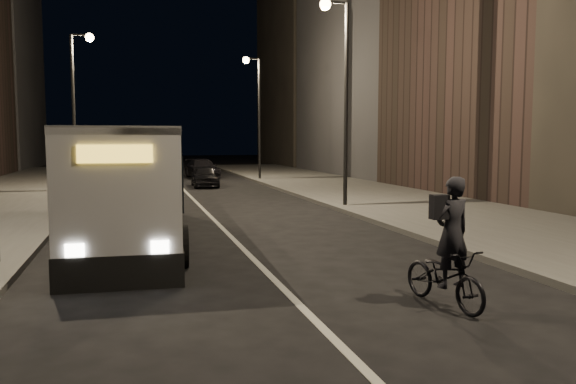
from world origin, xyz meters
TOP-DOWN VIEW (x-y plane):
  - ground at (0.00, 0.00)m, footprint 180.00×180.00m
  - sidewalk_right at (8.50, 14.00)m, footprint 7.00×70.00m
  - building_row_right at (16.00, 27.50)m, footprint 8.00×61.00m
  - streetlight_right_mid at (5.33, 12.00)m, footprint 1.20×0.44m
  - streetlight_right_far at (5.33, 28.00)m, footprint 1.20×0.44m
  - streetlight_left_far at (-5.33, 22.00)m, footprint 1.20×0.44m
  - city_bus at (-2.70, 7.11)m, footprint 3.12×11.49m
  - cyclist_on_bicycle at (2.35, -1.05)m, footprint 0.99×2.01m
  - car_near at (1.39, 24.10)m, footprint 1.59×3.72m
  - car_mid at (-3.01, 25.42)m, footprint 2.00×4.58m
  - car_far at (2.13, 31.66)m, footprint 2.33×4.90m

SIDE VIEW (x-z plane):
  - ground at x=0.00m, z-range 0.00..0.00m
  - sidewalk_right at x=8.50m, z-range 0.00..0.16m
  - car_near at x=1.39m, z-range 0.00..1.25m
  - car_far at x=2.13m, z-range 0.00..1.38m
  - car_mid at x=-3.01m, z-range 0.00..1.46m
  - cyclist_on_bicycle at x=2.35m, z-range -0.37..1.84m
  - city_bus at x=-2.70m, z-range 0.14..3.20m
  - streetlight_right_mid at x=5.33m, z-range 1.30..9.42m
  - streetlight_right_far at x=5.33m, z-range 1.30..9.42m
  - streetlight_left_far at x=-5.33m, z-range 1.30..9.42m
  - building_row_right at x=16.00m, z-range 0.00..21.00m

